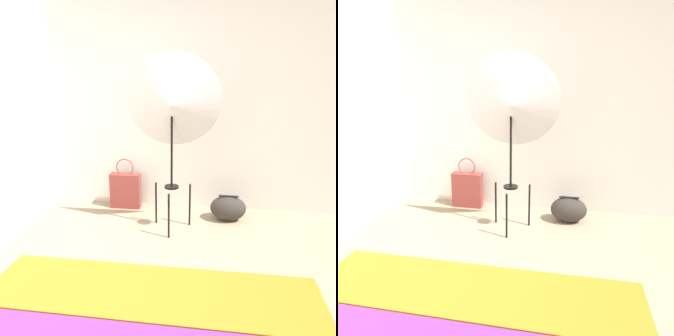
% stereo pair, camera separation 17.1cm
% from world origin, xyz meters
% --- Properties ---
extents(wall_back, '(8.00, 0.05, 2.60)m').
position_xyz_m(wall_back, '(0.00, 2.27, 1.30)').
color(wall_back, silver).
rests_on(wall_back, ground_plane).
extents(photo_umbrella, '(0.94, 0.41, 1.77)m').
position_xyz_m(photo_umbrella, '(0.11, 1.61, 1.29)').
color(photo_umbrella, black).
rests_on(photo_umbrella, ground_plane).
extents(tote_bag, '(0.36, 0.12, 0.61)m').
position_xyz_m(tote_bag, '(-0.51, 2.10, 0.22)').
color(tote_bag, brown).
rests_on(tote_bag, ground_plane).
extents(duffel_bag, '(0.39, 0.27, 0.28)m').
position_xyz_m(duffel_bag, '(0.70, 1.91, 0.14)').
color(duffel_bag, '#332D28').
rests_on(duffel_bag, ground_plane).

